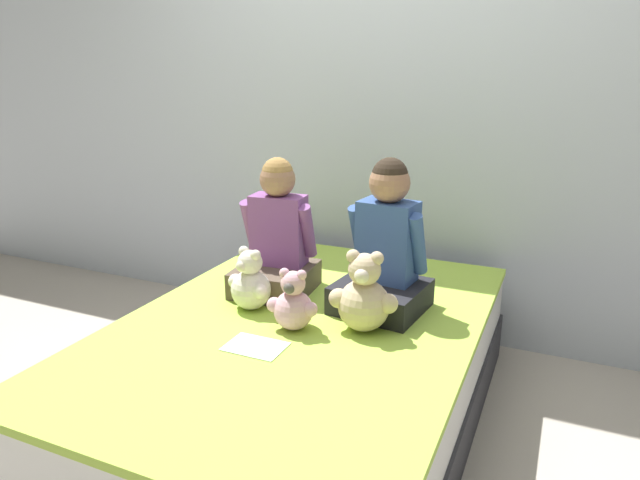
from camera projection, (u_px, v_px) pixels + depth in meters
The scene contains 9 objects.
ground_plane at pixel (302, 425), 2.37m from camera, with size 14.00×14.00×0.00m, color #B2A899.
wall_behind_bed at pixel (391, 102), 2.96m from camera, with size 8.00×0.06×2.50m.
bed at pixel (301, 375), 2.30m from camera, with size 1.34×1.92×0.47m.
child_on_left at pixel (277, 240), 2.49m from camera, with size 0.35×0.36×0.59m.
child_on_right at pixel (385, 250), 2.29m from camera, with size 0.38×0.37×0.62m.
teddy_bear_held_by_left_child at pixel (250, 283), 2.32m from camera, with size 0.21×0.16×0.26m.
teddy_bear_held_by_right_child at pixel (364, 297), 2.12m from camera, with size 0.26×0.20×0.31m.
teddy_bear_between_children at pixel (293, 304), 2.14m from camera, with size 0.20×0.15×0.24m.
sign_card at pixel (255, 347), 2.02m from camera, with size 0.21×0.15×0.00m.
Camera 1 is at (0.90, -1.83, 1.43)m, focal length 32.00 mm.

